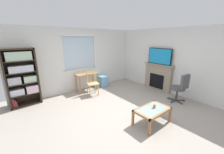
{
  "coord_description": "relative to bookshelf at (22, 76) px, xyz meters",
  "views": [
    {
      "loc": [
        -2.47,
        -2.77,
        2.13
      ],
      "look_at": [
        0.15,
        0.53,
        0.94
      ],
      "focal_mm": 22.06,
      "sensor_mm": 36.0,
      "label": 1
    }
  ],
  "objects": [
    {
      "name": "coffee_table",
      "position": [
        2.37,
        -3.26,
        -0.63
      ],
      "size": [
        0.92,
        0.55,
        0.41
      ],
      "color": "#8C9E99",
      "rests_on": "ground"
    },
    {
      "name": "sippy_cup",
      "position": [
        2.46,
        -3.25,
        -0.53
      ],
      "size": [
        0.07,
        0.07,
        0.09
      ],
      "primitive_type": "cylinder",
      "color": "orange",
      "rests_on": "coffee_table"
    },
    {
      "name": "bookshelf",
      "position": [
        0.0,
        0.0,
        0.0
      ],
      "size": [
        0.9,
        0.38,
        1.85
      ],
      "color": "#2D2319",
      "rests_on": "ground"
    },
    {
      "name": "wall_right",
      "position": [
        4.78,
        -2.3,
        0.28
      ],
      "size": [
        0.12,
        5.28,
        2.53
      ],
      "primitive_type": "cube",
      "color": "silver",
      "rests_on": "ground"
    },
    {
      "name": "office_chair",
      "position": [
        4.16,
        -3.07,
        -0.43
      ],
      "size": [
        0.57,
        0.58,
        1.0
      ],
      "color": "#4C4C51",
      "rests_on": "ground"
    },
    {
      "name": "wall_back_with_window",
      "position": [
        2.1,
        0.24,
        0.24
      ],
      "size": [
        5.23,
        0.15,
        2.53
      ],
      "color": "silver",
      "rests_on": "ground"
    },
    {
      "name": "plastic_drawer_unit",
      "position": [
        3.05,
        -0.06,
        -0.75
      ],
      "size": [
        0.35,
        0.4,
        0.47
      ],
      "primitive_type": "cube",
      "color": "#72ADDB",
      "rests_on": "ground"
    },
    {
      "name": "ground",
      "position": [
        2.1,
        -2.3,
        -0.99
      ],
      "size": [
        6.23,
        6.08,
        0.02
      ],
      "primitive_type": "cube",
      "color": "#9E9389"
    },
    {
      "name": "fireplace",
      "position": [
        4.62,
        -1.9,
        -0.43
      ],
      "size": [
        0.26,
        1.28,
        1.11
      ],
      "color": "gray",
      "rests_on": "ground"
    },
    {
      "name": "wooden_chair",
      "position": [
        2.18,
        -0.62,
        -0.52
      ],
      "size": [
        0.5,
        0.48,
        0.9
      ],
      "color": "tan",
      "rests_on": "ground"
    },
    {
      "name": "desk_under_window",
      "position": [
        2.21,
        -0.11,
        -0.38
      ],
      "size": [
        0.89,
        0.45,
        0.74
      ],
      "color": "#A37547",
      "rests_on": "ground"
    },
    {
      "name": "tv",
      "position": [
        4.6,
        -1.9,
        0.45
      ],
      "size": [
        0.06,
        1.03,
        0.64
      ],
      "color": "black",
      "rests_on": "fireplace"
    }
  ]
}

